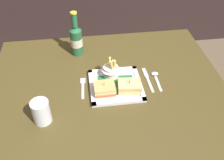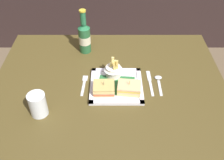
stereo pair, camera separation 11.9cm
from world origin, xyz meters
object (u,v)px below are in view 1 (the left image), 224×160
Objects in this scene: sandwich_half_left at (105,89)px; sandwich_half_right at (129,86)px; square_plate at (116,85)px; fries_cup at (111,70)px; beer_bottle at (76,39)px; spoon at (156,76)px; fork at (83,87)px; water_glass at (42,113)px; knife at (148,78)px; dining_table at (109,110)px.

sandwich_half_left is 0.11m from sandwich_half_right.
square_plate is 0.08m from fries_cup.
fries_cup reaches higher than sandwich_half_left.
spoon is (0.37, -0.25, -0.09)m from beer_bottle.
sandwich_half_left is at bearing -144.49° from square_plate.
fork is at bearing 173.08° from square_plate.
square_plate is 0.35m from beer_bottle.
fries_cup is at bearing 123.19° from sandwich_half_right.
sandwich_half_right is at bearing -56.81° from fries_cup.
fork is at bearing -87.11° from beer_bottle.
square_plate is 2.52× the size of sandwich_half_left.
knife is at bearing 22.19° from water_glass.
water_glass is (-0.32, -0.16, 0.04)m from square_plate.
square_plate is 0.07m from sandwich_half_right.
beer_bottle reaches higher than square_plate.
sandwich_half_left is 0.12m from fries_cup.
sandwich_half_right is at bearing 17.90° from water_glass.
dining_table is 10.72× the size of water_glass.
sandwich_half_right is 1.07× the size of water_glass.
square_plate is at bearing -6.92° from fork.
fork is (0.17, 0.18, -0.04)m from water_glass.
square_plate is 1.71× the size of fork.
square_plate is at bearing -78.35° from fries_cup.
water_glass is at bearing -149.79° from dining_table.
sandwich_half_right is at bearing -144.37° from knife.
sandwich_half_left is at bearing -31.60° from fork.
square_plate is 0.21m from spoon.
beer_bottle is at bearing 141.46° from knife.
dining_table is at bearing 30.21° from water_glass.
beer_bottle reaches higher than dining_table.
beer_bottle reaches higher than fork.
fries_cup is 0.80× the size of spoon.
beer_bottle is 1.36× the size of knife.
fries_cup is at bearing 36.72° from water_glass.
beer_bottle reaches higher than sandwich_half_left.
square_plate reaches higher than spoon.
beer_bottle is at bearing 108.11° from sandwich_half_left.
dining_table is 4.59× the size of square_plate.
beer_bottle is (-0.22, 0.34, 0.06)m from sandwich_half_right.
square_plate is 2.19× the size of sandwich_half_right.
sandwich_half_left is at bearing -116.49° from dining_table.
beer_bottle is at bearing 123.80° from fries_cup.
fries_cup is at bearing 72.18° from dining_table.
fork is at bearing 148.40° from sandwich_half_left.
beer_bottle reaches higher than sandwich_half_right.
fries_cup is at bearing 169.31° from knife.
square_plate is (0.03, -0.01, 0.17)m from dining_table.
dining_table is 0.29m from spoon.
fries_cup is at bearing -56.20° from beer_bottle.
beer_bottle is (-0.13, 0.29, 0.25)m from dining_table.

